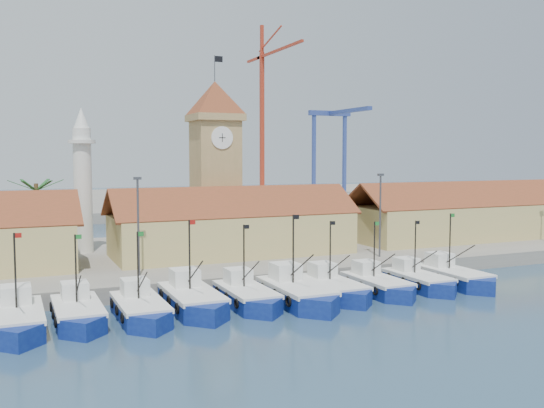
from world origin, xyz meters
name	(u,v)px	position (x,y,z in m)	size (l,w,h in m)	color
ground	(317,309)	(0.00, 0.00, 0.00)	(400.00, 400.00, 0.00)	#1C2D4B
quay	(221,255)	(0.00, 24.00, 0.75)	(140.00, 32.00, 1.50)	gray
terminal	(109,202)	(0.00, 110.00, 1.00)	(240.00, 80.00, 2.00)	gray
boat_0	(17,322)	(-22.44, 2.62, 0.76)	(3.56, 9.74, 7.37)	navy
boat_1	(78,315)	(-18.27, 3.06, 0.72)	(3.36, 9.21, 6.97)	navy
boat_2	(141,311)	(-13.80, 2.30, 0.73)	(3.40, 9.31, 7.04)	navy
boat_3	(193,302)	(-9.43, 3.28, 0.79)	(3.71, 10.16, 7.69)	navy
boat_4	(248,298)	(-4.85, 3.02, 0.73)	(3.42, 9.38, 7.10)	navy
boat_5	(298,295)	(-0.76, 1.93, 0.82)	(3.81, 10.45, 7.91)	navy
boat_6	(335,290)	(3.21, 2.75, 0.73)	(3.42, 9.36, 7.08)	navy
boat_7	(379,286)	(7.61, 2.46, 0.71)	(3.31, 9.06, 6.86)	navy
boat_8	(420,282)	(12.24, 2.63, 0.70)	(3.24, 8.89, 6.72)	navy
boat_9	(455,278)	(16.25, 2.48, 0.75)	(3.52, 9.63, 7.29)	navy
hall_center	(233,232)	(0.00, 20.00, 3.99)	(27.04, 10.13, 7.61)	tan
hall_right	(461,220)	(32.00, 20.00, 3.99)	(31.20, 10.13, 7.61)	tan
clock_tower	(215,160)	(0.00, 26.00, 11.96)	(5.80, 5.80, 22.70)	tan
minaret	(83,180)	(-15.00, 28.00, 9.73)	(3.00, 3.00, 16.30)	silver
palm_tree	(37,214)	(-20.00, 26.00, 6.25)	(5.60, 5.03, 8.39)	brown
lamp_posts	(265,216)	(0.50, 12.00, 6.48)	(80.70, 0.25, 9.03)	#3F3F44
crane_red_right	(264,101)	(39.00, 103.49, 26.65)	(1.00, 33.79, 44.25)	#AD2F1A
gantry	(335,129)	(62.00, 106.65, 20.04)	(13.00, 22.00, 23.20)	#2F4491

